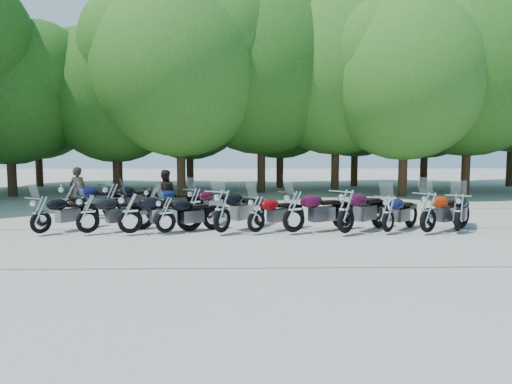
{
  "coord_description": "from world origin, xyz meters",
  "views": [
    {
      "loc": [
        -0.28,
        -11.83,
        2.34
      ],
      "look_at": [
        0.0,
        1.5,
        1.1
      ],
      "focal_mm": 32.0,
      "sensor_mm": 36.0,
      "label": 1
    }
  ],
  "objects_px": {
    "motorcycle_13": "(152,201)",
    "motorcycle_10": "(458,211)",
    "motorcycle_3": "(165,214)",
    "motorcycle_1": "(88,212)",
    "motorcycle_7": "(346,210)",
    "rider_1": "(165,194)",
    "motorcycle_14": "(195,203)",
    "motorcycle_6": "(294,210)",
    "motorcycle_2": "(130,212)",
    "motorcycle_4": "(222,210)",
    "motorcycle_8": "(388,212)",
    "motorcycle_5": "(256,213)",
    "motorcycle_9": "(428,211)",
    "motorcycle_12": "(112,199)",
    "rider_0": "(78,192)",
    "motorcycle_11": "(69,199)",
    "motorcycle_0": "(40,213)"
  },
  "relations": [
    {
      "from": "motorcycle_13",
      "to": "motorcycle_10",
      "type": "bearing_deg",
      "value": -138.62
    },
    {
      "from": "motorcycle_3",
      "to": "motorcycle_13",
      "type": "distance_m",
      "value": 2.89
    },
    {
      "from": "motorcycle_1",
      "to": "motorcycle_13",
      "type": "bearing_deg",
      "value": -60.4
    },
    {
      "from": "motorcycle_7",
      "to": "rider_1",
      "type": "relative_size",
      "value": 1.53
    },
    {
      "from": "motorcycle_14",
      "to": "motorcycle_6",
      "type": "bearing_deg",
      "value": -177.11
    },
    {
      "from": "motorcycle_2",
      "to": "motorcycle_7",
      "type": "distance_m",
      "value": 5.87
    },
    {
      "from": "motorcycle_4",
      "to": "motorcycle_6",
      "type": "distance_m",
      "value": 1.97
    },
    {
      "from": "motorcycle_4",
      "to": "motorcycle_6",
      "type": "relative_size",
      "value": 1.03
    },
    {
      "from": "motorcycle_4",
      "to": "motorcycle_8",
      "type": "xyz_separation_m",
      "value": [
        4.59,
        0.01,
        -0.1
      ]
    },
    {
      "from": "motorcycle_3",
      "to": "motorcycle_7",
      "type": "relative_size",
      "value": 0.83
    },
    {
      "from": "motorcycle_5",
      "to": "motorcycle_9",
      "type": "xyz_separation_m",
      "value": [
        4.73,
        -0.14,
        0.06
      ]
    },
    {
      "from": "motorcycle_2",
      "to": "motorcycle_8",
      "type": "bearing_deg",
      "value": -113.56
    },
    {
      "from": "motorcycle_14",
      "to": "motorcycle_12",
      "type": "bearing_deg",
      "value": 37.61
    },
    {
      "from": "motorcycle_6",
      "to": "rider_0",
      "type": "bearing_deg",
      "value": 36.92
    },
    {
      "from": "motorcycle_3",
      "to": "motorcycle_10",
      "type": "relative_size",
      "value": 0.94
    },
    {
      "from": "motorcycle_10",
      "to": "rider_1",
      "type": "bearing_deg",
      "value": 10.61
    },
    {
      "from": "motorcycle_7",
      "to": "motorcycle_8",
      "type": "relative_size",
      "value": 1.17
    },
    {
      "from": "motorcycle_4",
      "to": "motorcycle_7",
      "type": "height_order",
      "value": "motorcycle_7"
    },
    {
      "from": "motorcycle_6",
      "to": "motorcycle_1",
      "type": "bearing_deg",
      "value": 62.54
    },
    {
      "from": "motorcycle_5",
      "to": "motorcycle_6",
      "type": "relative_size",
      "value": 0.88
    },
    {
      "from": "motorcycle_4",
      "to": "rider_1",
      "type": "bearing_deg",
      "value": -24.72
    },
    {
      "from": "motorcycle_11",
      "to": "motorcycle_13",
      "type": "xyz_separation_m",
      "value": [
        2.75,
        0.01,
        -0.08
      ]
    },
    {
      "from": "motorcycle_4",
      "to": "motorcycle_13",
      "type": "bearing_deg",
      "value": -16.17
    },
    {
      "from": "motorcycle_0",
      "to": "rider_1",
      "type": "xyz_separation_m",
      "value": [
        2.78,
        3.32,
        0.22
      ]
    },
    {
      "from": "motorcycle_10",
      "to": "motorcycle_13",
      "type": "height_order",
      "value": "motorcycle_10"
    },
    {
      "from": "motorcycle_7",
      "to": "motorcycle_0",
      "type": "bearing_deg",
      "value": 43.99
    },
    {
      "from": "motorcycle_0",
      "to": "rider_0",
      "type": "xyz_separation_m",
      "value": [
        -0.23,
        3.46,
        0.27
      ]
    },
    {
      "from": "motorcycle_9",
      "to": "motorcycle_11",
      "type": "xyz_separation_m",
      "value": [
        -10.89,
        2.88,
        0.02
      ]
    },
    {
      "from": "motorcycle_14",
      "to": "motorcycle_1",
      "type": "bearing_deg",
      "value": 86.03
    },
    {
      "from": "motorcycle_12",
      "to": "motorcycle_5",
      "type": "bearing_deg",
      "value": -170.58
    },
    {
      "from": "motorcycle_2",
      "to": "motorcycle_4",
      "type": "relative_size",
      "value": 0.93
    },
    {
      "from": "motorcycle_10",
      "to": "motorcycle_2",
      "type": "bearing_deg",
      "value": 31.88
    },
    {
      "from": "motorcycle_3",
      "to": "motorcycle_5",
      "type": "distance_m",
      "value": 2.49
    },
    {
      "from": "motorcycle_4",
      "to": "motorcycle_14",
      "type": "bearing_deg",
      "value": -35.26
    },
    {
      "from": "motorcycle_7",
      "to": "motorcycle_14",
      "type": "relative_size",
      "value": 1.18
    },
    {
      "from": "motorcycle_12",
      "to": "rider_1",
      "type": "xyz_separation_m",
      "value": [
        1.66,
        0.57,
        0.13
      ]
    },
    {
      "from": "motorcycle_6",
      "to": "motorcycle_12",
      "type": "distance_m",
      "value": 6.42
    },
    {
      "from": "motorcycle_1",
      "to": "motorcycle_12",
      "type": "xyz_separation_m",
      "value": [
        -0.15,
        2.73,
        0.06
      ]
    },
    {
      "from": "motorcycle_10",
      "to": "motorcycle_13",
      "type": "bearing_deg",
      "value": 14.35
    },
    {
      "from": "motorcycle_2",
      "to": "motorcycle_8",
      "type": "xyz_separation_m",
      "value": [
        7.09,
        0.04,
        -0.05
      ]
    },
    {
      "from": "motorcycle_4",
      "to": "motorcycle_10",
      "type": "relative_size",
      "value": 1.12
    },
    {
      "from": "motorcycle_10",
      "to": "motorcycle_8",
      "type": "bearing_deg",
      "value": 33.89
    },
    {
      "from": "motorcycle_9",
      "to": "motorcycle_10",
      "type": "bearing_deg",
      "value": -114.3
    },
    {
      "from": "motorcycle_7",
      "to": "motorcycle_2",
      "type": "bearing_deg",
      "value": 44.05
    },
    {
      "from": "motorcycle_0",
      "to": "rider_0",
      "type": "height_order",
      "value": "rider_0"
    },
    {
      "from": "rider_0",
      "to": "rider_1",
      "type": "bearing_deg",
      "value": -168.74
    },
    {
      "from": "motorcycle_4",
      "to": "rider_1",
      "type": "distance_m",
      "value": 3.99
    },
    {
      "from": "motorcycle_7",
      "to": "motorcycle_10",
      "type": "relative_size",
      "value": 1.13
    },
    {
      "from": "motorcycle_6",
      "to": "motorcycle_14",
      "type": "relative_size",
      "value": 1.13
    },
    {
      "from": "motorcycle_7",
      "to": "motorcycle_12",
      "type": "bearing_deg",
      "value": 23.09
    }
  ]
}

